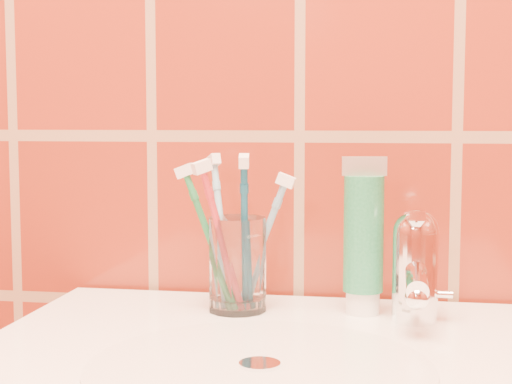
# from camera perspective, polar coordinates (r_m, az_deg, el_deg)

# --- Properties ---
(glass_tumbler) EXTENTS (0.08, 0.08, 0.10)m
(glass_tumbler) POSITION_cam_1_polar(r_m,az_deg,el_deg) (0.87, -1.38, -5.28)
(glass_tumbler) COLOR white
(glass_tumbler) RESTS_ON pedestal_sink
(toothpaste_tube) EXTENTS (0.05, 0.04, 0.17)m
(toothpaste_tube) POSITION_cam_1_polar(r_m,az_deg,el_deg) (0.86, 7.82, -3.53)
(toothpaste_tube) COLOR white
(toothpaste_tube) RESTS_ON pedestal_sink
(faucet) EXTENTS (0.05, 0.11, 0.12)m
(faucet) POSITION_cam_1_polar(r_m,az_deg,el_deg) (0.84, 11.52, -5.04)
(faucet) COLOR white
(faucet) RESTS_ON pedestal_sink
(toothbrush_0) EXTENTS (0.04, 0.10, 0.19)m
(toothbrush_0) POSITION_cam_1_polar(r_m,az_deg,el_deg) (0.85, -0.84, -3.17)
(toothbrush_0) COLOR navy
(toothbrush_0) RESTS_ON glass_tumbler
(toothbrush_1) EXTENTS (0.08, 0.08, 0.16)m
(toothbrush_1) POSITION_cam_1_polar(r_m,az_deg,el_deg) (0.87, 0.45, -3.72)
(toothbrush_1) COLOR #6999BB
(toothbrush_1) RESTS_ON glass_tumbler
(toothbrush_2) EXTENTS (0.09, 0.09, 0.17)m
(toothbrush_2) POSITION_cam_1_polar(r_m,az_deg,el_deg) (0.87, -3.37, -3.44)
(toothbrush_2) COLOR #217B43
(toothbrush_2) RESTS_ON glass_tumbler
(toothbrush_3) EXTENTS (0.12, 0.11, 0.18)m
(toothbrush_3) POSITION_cam_1_polar(r_m,az_deg,el_deg) (0.85, -2.50, -3.39)
(toothbrush_3) COLOR #AA242D
(toothbrush_3) RESTS_ON glass_tumbler
(toothbrush_4) EXTENTS (0.11, 0.13, 0.19)m
(toothbrush_4) POSITION_cam_1_polar(r_m,az_deg,el_deg) (0.89, -2.51, -2.92)
(toothbrush_4) COLOR #7DBBDF
(toothbrush_4) RESTS_ON glass_tumbler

